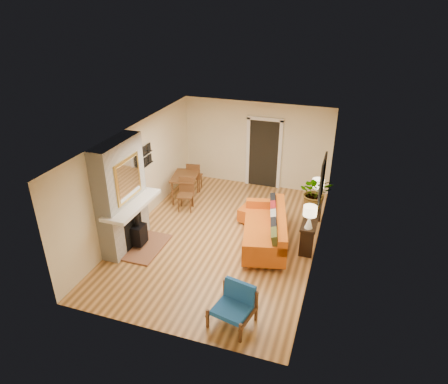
{
  "coord_description": "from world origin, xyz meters",
  "views": [
    {
      "loc": [
        2.7,
        -7.84,
        5.39
      ],
      "look_at": [
        0.0,
        0.2,
        1.15
      ],
      "focal_mm": 32.0,
      "sensor_mm": 36.0,
      "label": 1
    }
  ],
  "objects": [
    {
      "name": "room_shell",
      "position": [
        0.6,
        2.63,
        1.24
      ],
      "size": [
        6.5,
        6.5,
        6.5
      ],
      "color": "tan",
      "rests_on": "ground"
    },
    {
      "name": "sofa",
      "position": [
        1.14,
        0.09,
        0.39
      ],
      "size": [
        1.44,
        2.39,
        0.88
      ],
      "color": "silver",
      "rests_on": "ground"
    },
    {
      "name": "lamp_far",
      "position": [
        2.07,
        1.4,
        1.06
      ],
      "size": [
        0.3,
        0.3,
        0.54
      ],
      "color": "white",
      "rests_on": "console_table"
    },
    {
      "name": "ottoman",
      "position": [
        0.65,
        1.05,
        0.24
      ],
      "size": [
        0.95,
        0.95,
        0.41
      ],
      "color": "silver",
      "rests_on": "ground"
    },
    {
      "name": "lamp_near",
      "position": [
        2.07,
        -0.08,
        1.06
      ],
      "size": [
        0.3,
        0.3,
        0.54
      ],
      "color": "white",
      "rests_on": "console_table"
    },
    {
      "name": "console_table",
      "position": [
        2.07,
        0.68,
        0.58
      ],
      "size": [
        0.34,
        1.85,
        0.72
      ],
      "color": "black",
      "rests_on": "ground"
    },
    {
      "name": "fireplace",
      "position": [
        -2.0,
        -1.0,
        1.24
      ],
      "size": [
        1.09,
        1.68,
        2.6
      ],
      "color": "white",
      "rests_on": "ground"
    },
    {
      "name": "dining_table",
      "position": [
        -1.58,
        1.63,
        0.6
      ],
      "size": [
        0.94,
        1.74,
        0.91
      ],
      "color": "brown",
      "rests_on": "ground"
    },
    {
      "name": "blue_chair",
      "position": [
        1.13,
        -2.55,
        0.4
      ],
      "size": [
        0.84,
        0.82,
        0.74
      ],
      "color": "brown",
      "rests_on": "ground"
    },
    {
      "name": "houseplant",
      "position": [
        2.06,
        0.88,
        1.15
      ],
      "size": [
        0.9,
        0.83,
        0.84
      ],
      "primitive_type": "imported",
      "rotation": [
        0.0,
        0.0,
        0.26
      ],
      "color": "#1E5919",
      "rests_on": "console_table"
    }
  ]
}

